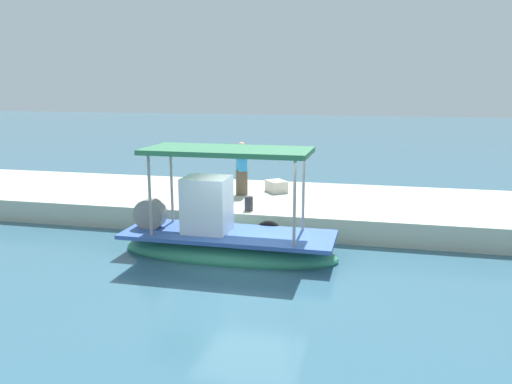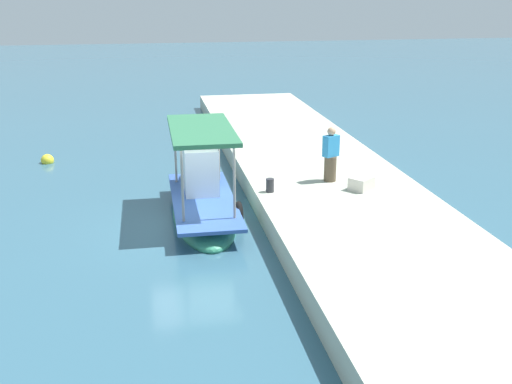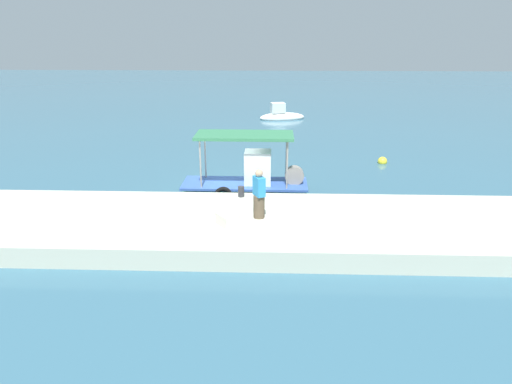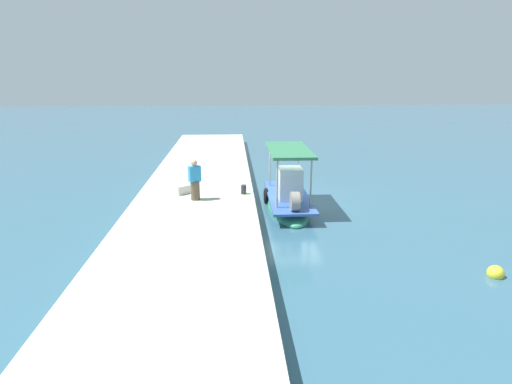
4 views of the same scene
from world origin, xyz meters
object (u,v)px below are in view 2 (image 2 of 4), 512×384
Objects in this scene: fisherman_near_bollard at (331,157)px; marker_buoy at (47,160)px; main_fishing_boat at (203,201)px; cargo_crate at (361,183)px; mooring_bollard at (270,185)px.

marker_buoy is (6.27, 9.39, -1.36)m from fisherman_near_bollard.
main_fishing_boat is 8.09× the size of cargo_crate.
mooring_bollard reaches higher than marker_buoy.
main_fishing_boat reaches higher than fisherman_near_bollard.
fisherman_near_bollard reaches higher than mooring_bollard.
fisherman_near_bollard is at bearing -70.07° from mooring_bollard.
cargo_crate is at bearing -94.80° from main_fishing_boat.
fisherman_near_bollard is 4.20× the size of mooring_bollard.
fisherman_near_bollard is 2.27m from mooring_bollard.
mooring_bollard reaches higher than cargo_crate.
main_fishing_boat is at bearing 98.68° from fisherman_near_bollard.
main_fishing_boat reaches higher than cargo_crate.
main_fishing_boat is at bearing 86.19° from mooring_bollard.
marker_buoy is (7.28, 10.07, -0.77)m from cargo_crate.
cargo_crate is at bearing -125.88° from marker_buoy.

